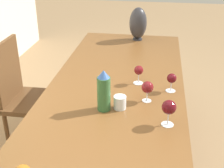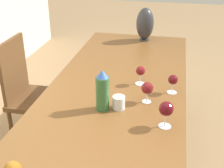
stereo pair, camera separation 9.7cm
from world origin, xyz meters
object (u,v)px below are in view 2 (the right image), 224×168
object	(u,v)px
wine_glass_4	(141,72)
chair_far	(30,91)
water_tumbler	(119,103)
wine_glass_0	(173,80)
wine_glass_3	(147,89)
water_bottle	(102,91)
wine_glass_6	(166,109)
vase	(145,24)

from	to	relation	value
wine_glass_4	chair_far	world-z (taller)	chair_far
water_tumbler	chair_far	world-z (taller)	chair_far
wine_glass_0	wine_glass_3	bearing A→B (deg)	136.51
water_bottle	chair_far	xyz separation A→B (m)	(0.58, 0.78, -0.39)
wine_glass_0	chair_far	size ratio (longest dim) A/B	0.13
wine_glass_3	wine_glass_6	xyz separation A→B (m)	(-0.25, -0.13, 0.01)
vase	water_tumbler	bearing A→B (deg)	179.96
wine_glass_3	wine_glass_6	size ratio (longest dim) A/B	0.88
vase	wine_glass_4	bearing A→B (deg)	-175.11
wine_glass_3	wine_glass_6	world-z (taller)	wine_glass_6
water_tumbler	wine_glass_0	xyz separation A→B (m)	(0.27, -0.31, 0.05)
wine_glass_3	wine_glass_6	bearing A→B (deg)	-153.10
vase	chair_far	distance (m)	1.23
vase	wine_glass_6	xyz separation A→B (m)	(-1.45, -0.28, -0.05)
wine_glass_3	vase	bearing A→B (deg)	7.33
wine_glass_0	water_bottle	bearing A→B (deg)	127.04
wine_glass_0	chair_far	distance (m)	1.26
vase	wine_glass_3	size ratio (longest dim) A/B	2.36
water_bottle	water_tumbler	distance (m)	0.13
chair_far	water_tumbler	bearing A→B (deg)	-122.69
water_tumbler	wine_glass_6	xyz separation A→B (m)	(-0.14, -0.28, 0.07)
wine_glass_4	wine_glass_6	distance (m)	0.53
wine_glass_3	wine_glass_4	bearing A→B (deg)	16.64
wine_glass_0	wine_glass_4	bearing A→B (deg)	69.05
wine_glass_3	chair_far	xyz separation A→B (m)	(0.44, 1.02, -0.36)
wine_glass_0	water_tumbler	bearing A→B (deg)	131.73
water_bottle	wine_glass_4	distance (m)	0.42
vase	chair_far	size ratio (longest dim) A/B	0.33
water_tumbler	wine_glass_6	distance (m)	0.32
vase	wine_glass_3	world-z (taller)	vase
wine_glass_6	chair_far	distance (m)	1.39
water_bottle	wine_glass_3	size ratio (longest dim) A/B	1.92
water_bottle	vase	world-z (taller)	vase
water_tumbler	wine_glass_3	bearing A→B (deg)	-53.65
wine_glass_3	chair_far	size ratio (longest dim) A/B	0.14
vase	chair_far	world-z (taller)	vase
vase	wine_glass_4	distance (m)	0.96
water_bottle	wine_glass_3	world-z (taller)	water_bottle
water_tumbler	wine_glass_4	bearing A→B (deg)	-13.07
water_bottle	wine_glass_6	bearing A→B (deg)	-106.14
water_tumbler	wine_glass_3	xyz separation A→B (m)	(0.11, -0.16, 0.05)
vase	wine_glass_6	world-z (taller)	vase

